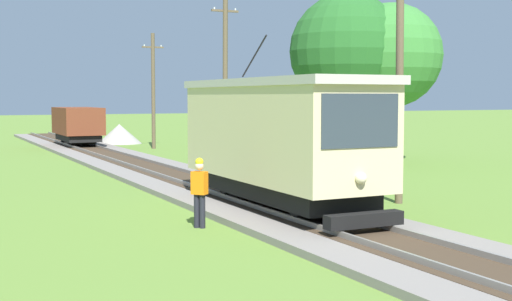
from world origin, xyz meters
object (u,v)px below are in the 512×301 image
Objects in this scene: red_tram at (279,137)px; second_worker at (199,189)px; utility_pole_far at (153,90)px; freight_car at (78,124)px; utility_pole_mid at (225,76)px; tree_left_near at (390,56)px; gravel_pile at (119,134)px; utility_pole_near_tram at (400,71)px; tree_right_near at (347,51)px.

second_worker is (-2.80, -1.00, -1.21)m from red_tram.
freight_car is at bearing 148.91° from utility_pole_far.
red_tram is at bearing -19.81° from second_worker.
utility_pole_mid reaches higher than tree_left_near.
gravel_pile is (3.55, 3.21, -0.86)m from freight_car.
utility_pole_near_tram is at bearing -90.00° from utility_pole_far.
tree_right_near reaches higher than utility_pole_near_tram.
utility_pole_near_tram reaches higher than utility_pole_far.
utility_pole_mid is at bearing 24.84° from second_worker.
utility_pole_far is at bearing 90.00° from utility_pole_mid.
red_tram is 1.07× the size of tree_left_near.
gravel_pile is at bearing 91.32° from utility_pole_near_tram.
utility_pole_near_tram is at bearing -88.68° from gravel_pile.
utility_pole_near_tram is at bearing -81.23° from freight_car.
gravel_pile is 32.60m from second_worker.
utility_pole_far is (0.00, 11.51, -0.57)m from utility_pole_mid.
utility_pole_mid is at bearing 163.02° from tree_right_near.
red_tram is at bearing -107.30° from utility_pole_mid.
utility_pole_far is 6.58m from gravel_pile.
utility_pole_near_tram is 7.81m from second_worker.
tree_right_near is at bearing 152.83° from tree_left_near.
second_worker is 0.21× the size of tree_right_near.
gravel_pile is 0.37× the size of tree_right_near.
utility_pole_mid is 1.15× the size of utility_pole_far.
tree_left_near is at bearing 42.41° from red_tram.
utility_pole_near_tram is 13.22m from tree_right_near.
utility_pole_mid is 6.23m from tree_right_near.
utility_pole_near_tram reaches higher than gravel_pile.
utility_pole_near_tram is (4.26, 0.12, 1.92)m from red_tram.
red_tram is at bearing -130.34° from tree_right_near.
tree_left_near is (14.78, 11.94, 4.37)m from second_worker.
second_worker is 0.22× the size of tree_left_near.
utility_pole_mid reaches higher than freight_car.
tree_right_near reaches higher than red_tram.
utility_pole_far is (4.26, -2.57, 2.20)m from freight_car.
utility_pole_far is at bearing 113.72° from tree_right_near.
second_worker is at bearing -105.09° from utility_pole_far.
tree_right_near reaches higher than tree_left_near.
gravel_pile is (-0.71, 17.29, -3.63)m from utility_pole_mid.
tree_left_near is (7.71, 10.81, 1.25)m from utility_pole_near_tram.
utility_pole_mid is 1.06× the size of tree_left_near.
tree_right_near is at bearing 5.52° from second_worker.
utility_pole_mid is (0.00, 13.56, 0.21)m from utility_pole_near_tram.
utility_pole_near_tram is at bearing 1.67° from red_tram.
utility_pole_mid reaches higher than utility_pole_far.
red_tram is 1.17× the size of utility_pole_far.
second_worker is (-7.06, -14.68, -3.34)m from utility_pole_mid.
red_tram reaches higher than freight_car.
utility_pole_near_tram is 0.95× the size of utility_pole_mid.
red_tram is 4.67m from utility_pole_near_tram.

